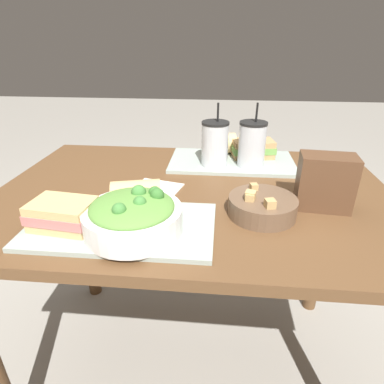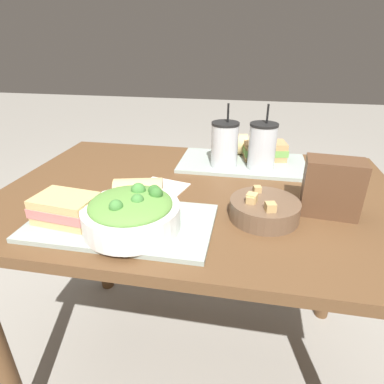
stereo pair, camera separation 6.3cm
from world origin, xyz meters
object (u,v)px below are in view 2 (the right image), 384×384
Objects in this scene: chip_bag at (332,187)px; napkin_folded at (164,186)px; drink_cup_dark at (225,146)px; salad_bowl at (132,212)px; drink_cup_red at (262,148)px; sandwich_near at (66,208)px; baguette_far at (233,144)px; sandwich_far at (265,150)px; baguette_near at (140,193)px; soup_bowl at (264,209)px.

chip_bag reaches higher than napkin_folded.
salad_bowl is at bearing -110.93° from drink_cup_dark.
salad_bowl is 1.53× the size of chip_bag.
drink_cup_red reaches higher than salad_bowl.
baguette_far is (0.36, 0.57, 0.01)m from sandwich_near.
sandwich_far is at bearing 54.92° from sandwich_near.
drink_cup_red reaches higher than napkin_folded.
drink_cup_red is at bearing -108.05° from sandwich_far.
salad_bowl reaches higher than sandwich_far.
sandwich_far is 0.42m from napkin_folded.
baguette_near is 0.95× the size of chip_bag.
drink_cup_red reaches higher than soup_bowl.
sandwich_near is at bearing -136.50° from drink_cup_red.
sandwich_far is (0.33, 0.43, -0.01)m from baguette_near.
salad_bowl is 0.62m from sandwich_far.
drink_cup_red is at bearing -57.02° from baguette_near.
soup_bowl is 0.42m from sandwich_far.
baguette_far is at bearing 129.17° from drink_cup_red.
sandwich_near reaches higher than napkin_folded.
baguette_far is at bearing 64.48° from sandwich_near.
sandwich_far is 1.33× the size of baguette_far.
baguette_far reaches higher than sandwich_far.
soup_bowl is 1.25× the size of baguette_near.
sandwich_near is 0.72m from sandwich_far.
drink_cup_dark is 0.40m from chip_bag.
soup_bowl is 1.19× the size of chip_bag.
baguette_far is 0.14m from drink_cup_dark.
salad_bowl is 0.27m from napkin_folded.
drink_cup_dark is at bearing 112.36° from soup_bowl.
salad_bowl is at bearing 175.16° from baguette_near.
drink_cup_red is at bearing -0.00° from drink_cup_dark.
drink_cup_red is (0.47, 0.44, 0.04)m from sandwich_near.
drink_cup_red is 1.37× the size of napkin_folded.
soup_bowl is 0.35m from drink_cup_dark.
drink_cup_red reaches higher than baguette_near.
chip_bag reaches higher than baguette_near.
baguette_far reaches higher than sandwich_near.
napkin_folded is at bearing -147.27° from sandwich_far.
chip_bag reaches higher than baguette_far.
napkin_folded is (0.00, 0.26, -0.05)m from salad_bowl.
sandwich_far is 0.78× the size of drink_cup_dark.
salad_bowl is at bearing -153.33° from chip_bag.
salad_bowl is at bearing 5.11° from sandwich_near.
drink_cup_dark is (0.17, 0.45, 0.03)m from salad_bowl.
napkin_folded is (-0.31, -0.28, -0.04)m from sandwich_far.
soup_bowl is 0.18m from chip_bag.
salad_bowl reaches higher than soup_bowl.
soup_bowl is at bearing -88.69° from drink_cup_red.
baguette_near is at bearing -177.14° from soup_bowl.
sandwich_near is 1.08× the size of chip_bag.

